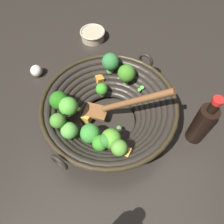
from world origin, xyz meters
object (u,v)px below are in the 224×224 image
soy_sauce_bottle (202,123)px  garlic_bulb (36,71)px  prep_bowl (93,35)px  wok (108,110)px

soy_sauce_bottle → garlic_bulb: soy_sauce_bottle is taller
prep_bowl → garlic_bulb: 0.28m
wok → prep_bowl: size_ratio=4.06×
wok → prep_bowl: bearing=111.3°
soy_sauce_bottle → garlic_bulb: bearing=166.1°
wok → garlic_bulb: size_ratio=9.79×
soy_sauce_bottle → prep_bowl: bearing=137.9°
wok → garlic_bulb: 0.34m
wok → soy_sauce_bottle: bearing=0.6°
wok → soy_sauce_bottle: size_ratio=2.12×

